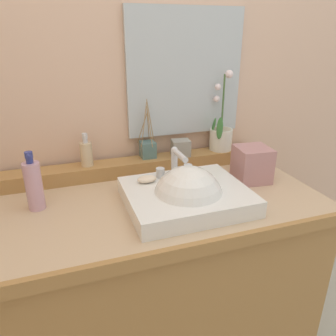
% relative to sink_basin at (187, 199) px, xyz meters
% --- Properties ---
extents(wall_back, '(2.78, 0.20, 2.58)m').
position_rel_sink_basin_xyz_m(wall_back, '(-0.08, 0.51, 0.43)').
color(wall_back, beige).
rests_on(wall_back, ground).
extents(vanity_cabinet, '(1.18, 0.63, 0.84)m').
position_rel_sink_basin_xyz_m(vanity_cabinet, '(-0.08, 0.09, -0.44)').
color(vanity_cabinet, '#AA7942').
rests_on(vanity_cabinet, ground).
extents(back_ledge, '(1.10, 0.10, 0.06)m').
position_rel_sink_basin_xyz_m(back_ledge, '(-0.08, 0.34, 0.00)').
color(back_ledge, '#AA7942').
rests_on(back_ledge, vanity_cabinet).
extents(sink_basin, '(0.41, 0.35, 0.27)m').
position_rel_sink_basin_xyz_m(sink_basin, '(0.00, 0.00, 0.00)').
color(sink_basin, white).
rests_on(sink_basin, vanity_cabinet).
extents(soap_bar, '(0.07, 0.04, 0.02)m').
position_rel_sink_basin_xyz_m(soap_bar, '(-0.11, 0.11, 0.05)').
color(soap_bar, beige).
rests_on(soap_bar, sink_basin).
extents(potted_plant, '(0.10, 0.11, 0.35)m').
position_rel_sink_basin_xyz_m(potted_plant, '(0.30, 0.35, 0.11)').
color(potted_plant, silver).
rests_on(potted_plant, back_ledge).
extents(soap_dispenser, '(0.05, 0.05, 0.13)m').
position_rel_sink_basin_xyz_m(soap_dispenser, '(-0.30, 0.34, 0.09)').
color(soap_dispenser, beige).
rests_on(soap_dispenser, back_ledge).
extents(reed_diffuser, '(0.07, 0.08, 0.25)m').
position_rel_sink_basin_xyz_m(reed_diffuser, '(-0.04, 0.35, 0.07)').
color(reed_diffuser, slate).
rests_on(reed_diffuser, back_ledge).
extents(trinket_box, '(0.08, 0.07, 0.07)m').
position_rel_sink_basin_xyz_m(trinket_box, '(0.10, 0.33, 0.07)').
color(trinket_box, gray).
rests_on(trinket_box, back_ledge).
extents(lotion_bottle, '(0.06, 0.06, 0.20)m').
position_rel_sink_basin_xyz_m(lotion_bottle, '(-0.49, 0.15, 0.06)').
color(lotion_bottle, '#CC9BAC').
rests_on(lotion_bottle, vanity_cabinet).
extents(tissue_box, '(0.14, 0.14, 0.14)m').
position_rel_sink_basin_xyz_m(tissue_box, '(0.32, 0.11, 0.04)').
color(tissue_box, tan).
rests_on(tissue_box, vanity_cabinet).
extents(mirror, '(0.51, 0.02, 0.52)m').
position_rel_sink_basin_xyz_m(mirror, '(0.14, 0.40, 0.37)').
color(mirror, silver).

